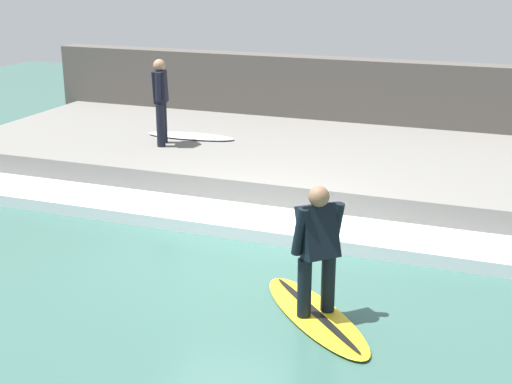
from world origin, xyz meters
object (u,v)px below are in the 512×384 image
(surfboard_riding, at_px, (315,315))
(surfboard_waiting_near, at_px, (191,136))
(surfer_riding, at_px, (318,244))
(surfer_waiting_near, at_px, (161,97))

(surfboard_riding, height_order, surfboard_waiting_near, surfboard_waiting_near)
(surfer_riding, relative_size, surfer_waiting_near, 0.95)
(surfer_riding, relative_size, surfboard_waiting_near, 0.83)
(surfer_riding, height_order, surfboard_waiting_near, surfer_riding)
(surfboard_waiting_near, bearing_deg, surfer_riding, -142.24)
(surfer_waiting_near, distance_m, surfboard_waiting_near, 1.06)
(surfboard_riding, bearing_deg, surfer_riding, -63.43)
(surfer_riding, height_order, surfer_waiting_near, surfer_waiting_near)
(surfboard_riding, relative_size, surfer_waiting_near, 1.22)
(surfer_riding, xyz_separation_m, surfer_waiting_near, (4.26, 4.04, 0.51))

